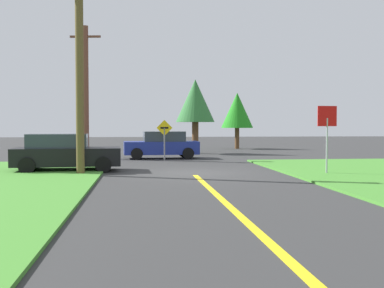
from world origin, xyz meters
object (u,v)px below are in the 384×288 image
at_px(oak_tree_left, 195,101).
at_px(direction_sign, 164,135).
at_px(parked_car_near_building, 65,153).
at_px(pine_tree_center, 237,111).
at_px(utility_pole_near, 80,72).
at_px(car_approaching_junction, 162,145).
at_px(stop_sign, 327,126).
at_px(utility_pole_mid, 86,91).

bearing_deg(oak_tree_left, direction_sign, -112.06).
relative_size(parked_car_near_building, pine_tree_center, 0.98).
bearing_deg(oak_tree_left, utility_pole_near, -114.47).
bearing_deg(parked_car_near_building, direction_sign, 48.87).
bearing_deg(oak_tree_left, car_approaching_junction, -118.86).
relative_size(stop_sign, pine_tree_center, 0.59).
distance_m(parked_car_near_building, pine_tree_center, 21.70).
height_order(utility_pole_mid, pine_tree_center, utility_pole_mid).
xyz_separation_m(car_approaching_junction, direction_sign, (0.08, -1.47, 0.62)).
xyz_separation_m(car_approaching_junction, parked_car_near_building, (-4.52, -7.40, 0.00)).
bearing_deg(utility_pole_mid, oak_tree_left, 32.61).
bearing_deg(pine_tree_center, parked_car_near_building, -121.77).
xyz_separation_m(parked_car_near_building, oak_tree_left, (7.06, 12.03, 2.84)).
bearing_deg(utility_pole_mid, utility_pole_near, -85.05).
relative_size(direction_sign, oak_tree_left, 0.44).
bearing_deg(utility_pole_mid, car_approaching_junction, -1.78).
height_order(utility_pole_near, direction_sign, utility_pole_near).
distance_m(stop_sign, car_approaching_junction, 11.79).
height_order(parked_car_near_building, pine_tree_center, pine_tree_center).
relative_size(car_approaching_junction, pine_tree_center, 0.95).
relative_size(utility_pole_mid, direction_sign, 3.40).
xyz_separation_m(utility_pole_near, pine_tree_center, (10.50, 19.96, -0.87)).
bearing_deg(direction_sign, pine_tree_center, 61.40).
distance_m(stop_sign, utility_pole_mid, 14.81).
xyz_separation_m(stop_sign, oak_tree_left, (-3.61, 14.61, 1.68)).
bearing_deg(stop_sign, oak_tree_left, -80.91).
bearing_deg(car_approaching_junction, oak_tree_left, -122.36).
distance_m(utility_pole_mid, oak_tree_left, 8.32).
relative_size(car_approaching_junction, direction_sign, 1.96).
height_order(utility_pole_mid, oak_tree_left, utility_pole_mid).
xyz_separation_m(parked_car_near_building, utility_pole_mid, (0.06, 7.54, 3.18)).
relative_size(car_approaching_junction, utility_pole_near, 0.56).
distance_m(car_approaching_junction, utility_pole_mid, 5.48).
distance_m(utility_pole_near, oak_tree_left, 15.00).
bearing_deg(direction_sign, parked_car_near_building, -127.74).
xyz_separation_m(utility_pole_near, oak_tree_left, (6.21, 13.65, -0.43)).
relative_size(parked_car_near_building, utility_pole_near, 0.58).
relative_size(car_approaching_junction, parked_car_near_building, 0.98).
xyz_separation_m(oak_tree_left, pine_tree_center, (4.29, 6.31, -0.44)).
xyz_separation_m(parked_car_near_building, utility_pole_near, (0.85, -1.63, 3.27)).
xyz_separation_m(utility_pole_near, direction_sign, (3.75, 7.56, -2.66)).
distance_m(utility_pole_near, pine_tree_center, 22.57).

